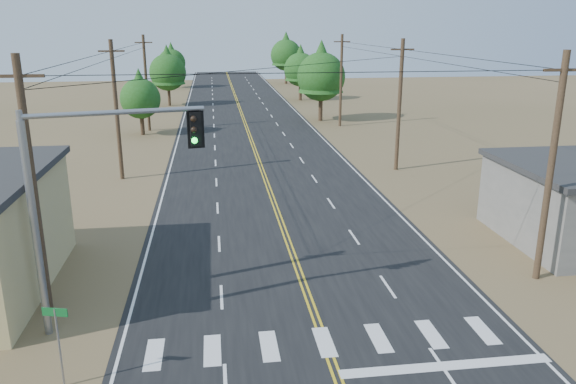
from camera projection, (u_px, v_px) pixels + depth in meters
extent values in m
cube|color=black|center=(266.00, 181.00, 41.04)|extent=(15.00, 200.00, 0.02)
cylinder|color=#4C3826|center=(33.00, 189.00, 21.18)|extent=(0.30, 0.30, 10.00)
cube|color=#4C3826|center=(18.00, 76.00, 19.97)|extent=(1.80, 0.12, 0.12)
cylinder|color=#4C3826|center=(117.00, 111.00, 40.17)|extent=(0.30, 0.30, 10.00)
cube|color=#4C3826|center=(111.00, 51.00, 38.97)|extent=(1.80, 0.12, 0.12)
cylinder|color=#4C3826|center=(146.00, 84.00, 59.16)|extent=(0.30, 0.30, 10.00)
cube|color=#4C3826|center=(143.00, 42.00, 57.96)|extent=(1.80, 0.12, 0.12)
cylinder|color=#4C3826|center=(551.00, 171.00, 23.86)|extent=(0.30, 0.30, 10.00)
cube|color=#4C3826|center=(564.00, 70.00, 22.66)|extent=(1.80, 0.12, 0.12)
cylinder|color=#4C3826|center=(399.00, 106.00, 42.85)|extent=(0.30, 0.30, 10.00)
cube|color=#4C3826|center=(403.00, 49.00, 41.65)|extent=(1.80, 0.12, 0.12)
cylinder|color=#4C3826|center=(341.00, 81.00, 61.85)|extent=(0.30, 0.30, 10.00)
cube|color=#4C3826|center=(342.00, 42.00, 60.64)|extent=(1.80, 0.12, 0.12)
cylinder|color=gray|center=(35.00, 233.00, 19.64)|extent=(0.27, 0.27, 7.92)
cylinder|color=gray|center=(20.00, 120.00, 18.51)|extent=(0.20, 0.20, 0.68)
cylinder|color=gray|center=(116.00, 112.00, 19.45)|extent=(6.04, 1.42, 0.18)
cube|color=black|center=(195.00, 129.00, 20.52)|extent=(0.46, 0.41, 1.25)
sphere|color=black|center=(193.00, 119.00, 20.21)|extent=(0.23, 0.23, 0.23)
sphere|color=black|center=(194.00, 130.00, 20.33)|extent=(0.23, 0.23, 0.23)
sphere|color=#0CE533|center=(195.00, 140.00, 20.44)|extent=(0.23, 0.23, 0.23)
cylinder|color=gray|center=(60.00, 348.00, 17.34)|extent=(0.06, 0.06, 2.71)
cube|color=#0D6125|center=(55.00, 312.00, 16.99)|extent=(0.79, 0.24, 0.27)
cylinder|color=#3F2D1E|center=(142.00, 123.00, 57.87)|extent=(0.42, 0.42, 2.44)
cone|color=#1F4E16|center=(140.00, 90.00, 56.90)|extent=(3.80, 3.80, 4.35)
sphere|color=#1F4E16|center=(140.00, 99.00, 57.15)|extent=(4.07, 4.07, 4.07)
cylinder|color=#3F2D1E|center=(169.00, 95.00, 78.66)|extent=(0.40, 0.40, 3.03)
cone|color=#1F4E16|center=(167.00, 64.00, 77.46)|extent=(4.71, 4.71, 5.39)
sphere|color=#1F4E16|center=(168.00, 72.00, 77.77)|extent=(5.05, 5.05, 5.05)
cylinder|color=#3F2D1E|center=(173.00, 80.00, 100.79)|extent=(0.49, 0.49, 2.91)
cone|color=#1F4E16|center=(171.00, 57.00, 99.63)|extent=(4.52, 4.52, 5.17)
sphere|color=#1F4E16|center=(172.00, 63.00, 99.94)|extent=(4.85, 4.85, 4.85)
cylinder|color=#3F2D1E|center=(321.00, 107.00, 66.26)|extent=(0.50, 0.50, 3.37)
cone|color=#1F4E16|center=(321.00, 66.00, 64.92)|extent=(5.24, 5.24, 5.99)
sphere|color=#1F4E16|center=(321.00, 77.00, 65.27)|extent=(5.62, 5.62, 5.62)
cylinder|color=#3F2D1E|center=(300.00, 90.00, 84.52)|extent=(0.49, 0.49, 2.97)
cone|color=#1F4E16|center=(301.00, 62.00, 83.34)|extent=(4.63, 4.63, 5.29)
sphere|color=#1F4E16|center=(300.00, 70.00, 83.65)|extent=(4.96, 4.96, 4.96)
cylinder|color=#3F2D1E|center=(286.00, 74.00, 108.10)|extent=(0.49, 0.49, 3.53)
cone|color=#1F4E16|center=(286.00, 48.00, 106.70)|extent=(5.49, 5.49, 6.28)
sphere|color=#1F4E16|center=(286.00, 55.00, 107.06)|extent=(5.89, 5.89, 5.89)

